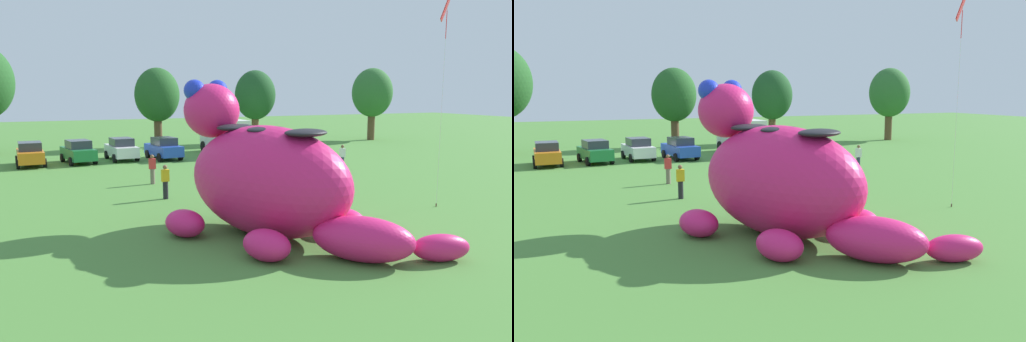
% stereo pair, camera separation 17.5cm
% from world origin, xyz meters
% --- Properties ---
extents(ground_plane, '(160.00, 160.00, 0.00)m').
position_xyz_m(ground_plane, '(0.00, 0.00, 0.00)').
color(ground_plane, '#4C8438').
extents(giant_inflatable_creature, '(8.59, 10.05, 5.78)m').
position_xyz_m(giant_inflatable_creature, '(-1.25, 0.17, 2.11)').
color(giant_inflatable_creature, '#E01E6B').
rests_on(giant_inflatable_creature, ground).
extents(car_orange, '(2.08, 4.17, 1.72)m').
position_xyz_m(car_orange, '(-9.36, 22.95, 0.86)').
color(car_orange, orange).
rests_on(car_orange, ground).
extents(car_green, '(2.46, 4.33, 1.72)m').
position_xyz_m(car_green, '(-6.10, 23.05, 0.86)').
color(car_green, '#1E7238').
rests_on(car_green, ground).
extents(car_white, '(2.25, 4.25, 1.72)m').
position_xyz_m(car_white, '(-2.89, 23.57, 0.86)').
color(car_white, white).
rests_on(car_white, ground).
extents(car_blue, '(2.40, 4.31, 1.72)m').
position_xyz_m(car_blue, '(0.23, 22.74, 0.86)').
color(car_blue, '#2347B7').
rests_on(car_blue, ground).
extents(box_truck, '(2.57, 6.48, 2.95)m').
position_xyz_m(box_truck, '(5.75, 23.95, 1.60)').
color(box_truck, silver).
rests_on(box_truck, ground).
extents(tree_mid_left, '(4.19, 4.19, 7.44)m').
position_xyz_m(tree_mid_left, '(1.82, 31.59, 4.86)').
color(tree_mid_left, brown).
rests_on(tree_mid_left, ground).
extents(tree_centre_left, '(4.14, 4.14, 7.34)m').
position_xyz_m(tree_centre_left, '(11.82, 31.46, 4.80)').
color(tree_centre_left, brown).
rests_on(tree_centre_left, ground).
extents(tree_centre, '(4.34, 4.34, 7.69)m').
position_xyz_m(tree_centre, '(24.66, 29.41, 5.03)').
color(tree_centre, brown).
rests_on(tree_centre, ground).
extents(spectator_near_inflatable, '(0.38, 0.26, 1.71)m').
position_xyz_m(spectator_near_inflatable, '(10.02, 12.49, 0.85)').
color(spectator_near_inflatable, '#2D334C').
rests_on(spectator_near_inflatable, ground).
extents(spectator_mid_field, '(0.38, 0.26, 1.71)m').
position_xyz_m(spectator_mid_field, '(-3.20, 8.02, 0.85)').
color(spectator_mid_field, black).
rests_on(spectator_mid_field, ground).
extents(spectator_by_cars, '(0.38, 0.26, 1.71)m').
position_xyz_m(spectator_by_cars, '(-2.91, 12.37, 0.85)').
color(spectator_by_cars, '#726656').
rests_on(spectator_by_cars, ground).
extents(tethered_flying_kite, '(1.13, 1.13, 9.83)m').
position_xyz_m(tethered_flying_kite, '(7.94, 1.31, 8.95)').
color(tethered_flying_kite, brown).
rests_on(tethered_flying_kite, ground).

